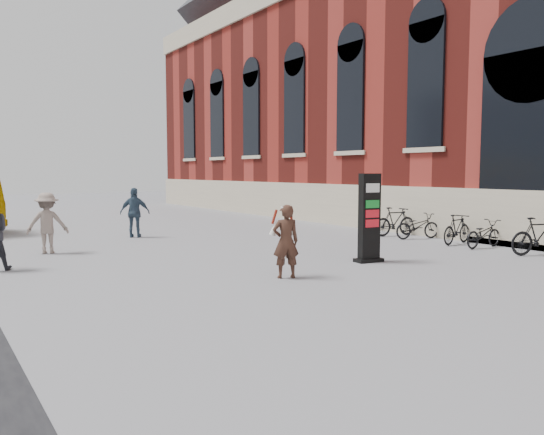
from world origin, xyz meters
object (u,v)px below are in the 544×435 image
bike_7 (395,221)px  bike_6 (417,226)px  pedestrian_b (47,223)px  bike_4 (483,234)px  bike_3 (539,236)px  bike_5 (457,229)px  pedestrian_c (135,213)px  info_pylon (369,218)px  woman (286,240)px

bike_7 → bike_6: bearing=-170.2°
pedestrian_b → bike_7: size_ratio=1.00×
bike_4 → pedestrian_b: bearing=60.6°
bike_3 → bike_5: (0.00, 2.75, -0.05)m
bike_4 → bike_7: bike_7 is taller
pedestrian_b → pedestrian_c: size_ratio=0.99×
info_pylon → bike_5: info_pylon is taller
woman → bike_3: bearing=-170.5°
woman → bike_4: size_ratio=0.99×
bike_4 → bike_6: 2.62m
bike_5 → info_pylon: bearing=91.7°
woman → pedestrian_c: pedestrian_c is taller
bike_5 → bike_7: bearing=-8.8°
pedestrian_c → bike_4: size_ratio=1.08×
pedestrian_b → bike_7: pedestrian_b is taller
bike_3 → bike_6: bike_3 is taller
bike_4 → bike_6: size_ratio=0.96×
info_pylon → bike_4: size_ratio=1.40×
pedestrian_b → bike_6: (11.49, -3.71, -0.43)m
woman → pedestrian_b: pedestrian_b is taller
info_pylon → pedestrian_b: bearing=144.8°
pedestrian_b → bike_6: bearing=179.7°
bike_6 → bike_5: bearing=-165.0°
bike_3 → bike_7: (0.00, 5.44, -0.01)m
info_pylon → pedestrian_c: (-3.33, 8.45, -0.26)m
info_pylon → bike_3: (4.78, -1.87, -0.61)m
pedestrian_b → bike_6: 12.08m
pedestrian_c → bike_5: 11.10m
woman → bike_7: 8.81m
bike_5 → bike_6: (0.00, 1.64, -0.04)m
woman → pedestrian_b: (-3.68, 6.73, 0.04)m
info_pylon → woman: (-3.03, -0.50, -0.31)m
bike_5 → bike_3: bearing=171.2°
pedestrian_c → bike_6: pedestrian_c is taller
bike_4 → bike_6: bike_6 is taller
bike_3 → bike_6: bearing=20.3°
pedestrian_c → bike_4: pedestrian_c is taller
bike_5 → bike_6: bearing=-8.8°
bike_6 → bike_7: size_ratio=0.97×
pedestrian_c → bike_7: pedestrian_c is taller
pedestrian_c → bike_3: 13.13m
pedestrian_b → bike_3: (11.49, -8.10, -0.34)m
bike_3 → bike_5: bearing=20.3°
woman → pedestrian_b: 7.67m
pedestrian_b → bike_4: bearing=168.7°
woman → bike_5: size_ratio=1.00×
woman → bike_4: bearing=-157.6°
woman → bike_6: size_ratio=0.95×
info_pylon → bike_7: size_ratio=1.31×
info_pylon → bike_4: bearing=6.6°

